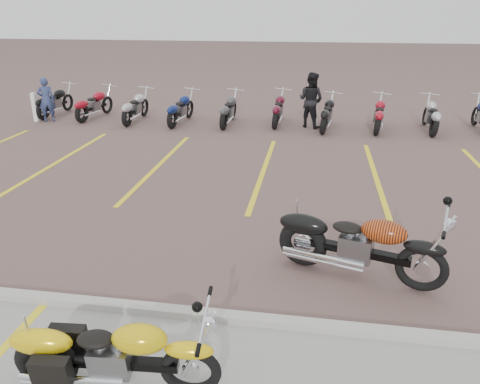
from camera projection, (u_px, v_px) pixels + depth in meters
The scene contains 9 objects.
ground at pixel (237, 247), 7.90m from camera, with size 100.00×100.00×0.00m, color brown.
curb at pixel (211, 316), 6.05m from camera, with size 60.00×0.18×0.12m, color #ADAAA3.
parking_stripes at pixel (263, 171), 11.57m from camera, with size 38.00×5.50×0.01m, color yellow, non-canonical shape.
yellow_cruiser at pixel (112, 355), 4.81m from camera, with size 2.18×0.37×0.90m.
flame_cruiser at pixel (356, 246), 6.86m from camera, with size 2.42×0.85×1.02m.
person_a at pixel (46, 100), 16.27m from camera, with size 0.56×0.37×1.53m, color navy.
person_b at pixel (311, 100), 15.46m from camera, with size 0.88×0.68×1.81m, color black.
bollard at pixel (35, 107), 16.38m from camera, with size 0.15×0.15×1.00m, color white.
bg_bike_row at pixel (253, 108), 15.96m from camera, with size 15.69×2.05×1.10m.
Camera 1 is at (1.18, -6.90, 3.78)m, focal length 35.00 mm.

